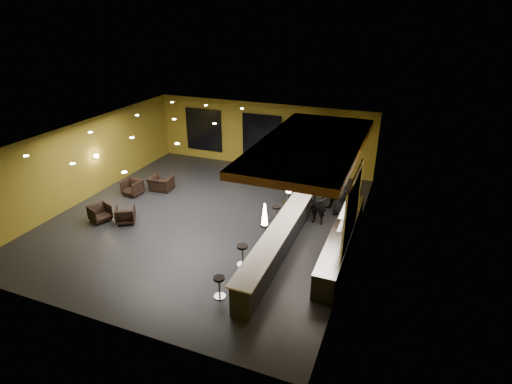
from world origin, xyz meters
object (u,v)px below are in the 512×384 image
(staff_a, at_px, (319,202))
(armchair_b, at_px, (125,215))
(pendant_0, at_px, (265,214))
(bar_stool_0, at_px, (219,284))
(bar_stool_2, at_px, (265,230))
(prep_counter, at_px, (341,241))
(bar_stool_3, at_px, (276,212))
(bar_counter, at_px, (283,235))
(column, at_px, (316,161))
(pendant_2, at_px, (307,160))
(bar_stool_1, at_px, (242,253))
(bar_stool_4, at_px, (288,193))
(staff_b, at_px, (335,193))
(armchair_c, at_px, (132,188))
(armchair_a, at_px, (100,213))
(pendant_1, at_px, (289,183))
(staff_c, at_px, (341,196))
(armchair_d, at_px, (161,183))

(staff_a, distance_m, armchair_b, 7.84)
(pendant_0, distance_m, bar_stool_0, 2.50)
(bar_stool_0, bearing_deg, armchair_b, 153.63)
(pendant_0, height_order, bar_stool_2, pendant_0)
(prep_counter, height_order, bar_stool_3, prep_counter)
(bar_counter, relative_size, bar_stool_0, 11.21)
(bar_counter, height_order, column, column)
(pendant_2, xyz_separation_m, bar_stool_0, (-0.93, -6.34, -1.89))
(pendant_2, distance_m, bar_stool_1, 5.02)
(pendant_2, height_order, bar_stool_1, pendant_2)
(bar_stool_4, bearing_deg, prep_counter, -45.75)
(staff_b, xyz_separation_m, bar_stool_2, (-1.90, -3.44, -0.36))
(pendant_0, xyz_separation_m, armchair_c, (-7.94, 3.75, -1.99))
(armchair_a, distance_m, armchair_c, 2.59)
(bar_counter, xyz_separation_m, bar_stool_1, (-0.94, -1.56, -0.01))
(armchair_c, xyz_separation_m, bar_stool_4, (7.02, 1.74, 0.14))
(armchair_b, bearing_deg, bar_stool_4, -175.89)
(prep_counter, height_order, armchair_b, prep_counter)
(armchair_c, bearing_deg, prep_counter, -1.29)
(pendant_1, bearing_deg, pendant_2, 90.00)
(bar_counter, height_order, staff_b, staff_b)
(column, height_order, armchair_b, column)
(staff_c, height_order, armchair_a, staff_c)
(staff_b, xyz_separation_m, armchair_d, (-8.16, -0.85, -0.51))
(armchair_d, height_order, bar_stool_4, bar_stool_4)
(bar_counter, distance_m, pendant_0, 2.72)
(bar_stool_1, xyz_separation_m, bar_stool_4, (0.02, 5.06, 0.01))
(bar_stool_1, bearing_deg, prep_counter, 35.03)
(column, bearing_deg, armchair_b, -141.73)
(staff_a, height_order, bar_stool_3, staff_a)
(pendant_0, distance_m, armchair_d, 8.67)
(armchair_a, distance_m, bar_stool_4, 7.95)
(staff_a, relative_size, bar_stool_3, 2.59)
(pendant_1, xyz_separation_m, bar_stool_1, (-0.94, -2.06, -1.86))
(bar_stool_0, bearing_deg, bar_stool_4, 89.87)
(bar_counter, relative_size, prep_counter, 1.33)
(armchair_c, xyz_separation_m, bar_stool_1, (6.99, -3.31, 0.13))
(column, relative_size, pendant_2, 5.00)
(pendant_2, height_order, bar_stool_2, pendant_2)
(bar_stool_2, relative_size, bar_stool_3, 1.08)
(armchair_d, xyz_separation_m, bar_stool_2, (6.25, -2.60, 0.16))
(pendant_0, height_order, bar_stool_4, pendant_0)
(column, bearing_deg, bar_counter, -90.00)
(armchair_d, bearing_deg, bar_counter, 154.16)
(pendant_1, bearing_deg, armchair_c, 171.03)
(armchair_b, relative_size, bar_stool_1, 0.99)
(staff_c, bearing_deg, prep_counter, -60.76)
(pendant_0, height_order, staff_b, pendant_0)
(staff_c, xyz_separation_m, bar_stool_1, (-2.37, -4.82, -0.37))
(armchair_b, height_order, bar_stool_0, bar_stool_0)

